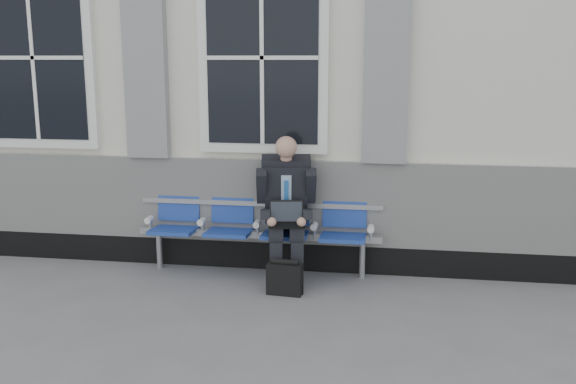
# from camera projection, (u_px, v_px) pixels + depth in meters

# --- Properties ---
(ground) EXTENTS (70.00, 70.00, 0.00)m
(ground) POSITION_uv_depth(u_px,v_px,m) (194.00, 319.00, 5.64)
(ground) COLOR slate
(ground) RESTS_ON ground
(station_building) EXTENTS (14.40, 4.40, 4.49)m
(station_building) POSITION_uv_depth(u_px,v_px,m) (265.00, 60.00, 8.54)
(station_building) COLOR silver
(station_building) RESTS_ON ground
(bench) EXTENTS (2.60, 0.47, 0.91)m
(bench) POSITION_uv_depth(u_px,v_px,m) (258.00, 222.00, 6.76)
(bench) COLOR #9EA0A3
(bench) RESTS_ON ground
(businessman) EXTENTS (0.64, 0.86, 1.49)m
(businessman) POSITION_uv_depth(u_px,v_px,m) (286.00, 203.00, 6.53)
(businessman) COLOR black
(businessman) RESTS_ON ground
(briefcase) EXTENTS (0.35, 0.17, 0.35)m
(briefcase) POSITION_uv_depth(u_px,v_px,m) (285.00, 278.00, 6.20)
(briefcase) COLOR black
(briefcase) RESTS_ON ground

